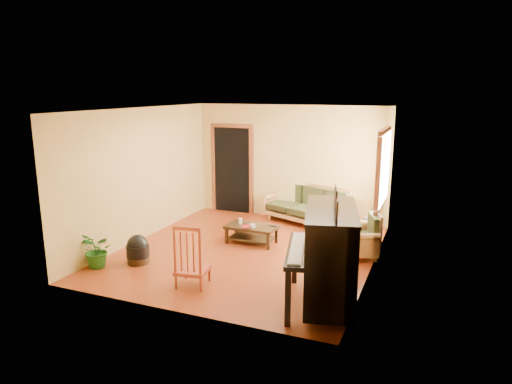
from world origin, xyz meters
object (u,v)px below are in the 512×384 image
at_px(coffee_table, 252,234).
at_px(piano, 330,258).
at_px(sofa, 306,205).
at_px(armchair, 358,234).
at_px(red_chair, 192,255).
at_px(potted_plant, 98,250).
at_px(footstool, 138,253).
at_px(ceramic_crock, 369,224).

xyz_separation_m(coffee_table, piano, (1.99, -1.99, 0.52)).
xyz_separation_m(sofa, armchair, (1.40, -1.55, -0.02)).
xyz_separation_m(coffee_table, armchair, (2.02, 0.09, 0.23)).
relative_size(sofa, piano, 1.27).
xyz_separation_m(piano, red_chair, (-2.08, -0.14, -0.20)).
height_order(piano, red_chair, piano).
height_order(red_chair, potted_plant, red_chair).
xyz_separation_m(footstool, ceramic_crock, (3.41, 3.42, -0.05)).
height_order(piano, ceramic_crock, piano).
relative_size(piano, red_chair, 1.59).
distance_m(coffee_table, red_chair, 2.15).
height_order(coffee_table, piano, piano).
distance_m(armchair, potted_plant, 4.52).
height_order(sofa, footstool, sofa).
bearing_deg(potted_plant, coffee_table, 47.91).
bearing_deg(potted_plant, piano, 1.95).
relative_size(sofa, armchair, 2.42).
distance_m(sofa, coffee_table, 1.78).
bearing_deg(sofa, potted_plant, -102.45).
bearing_deg(piano, ceramic_crock, 76.09).
bearing_deg(red_chair, piano, -4.96).
xyz_separation_m(sofa, footstool, (-2.04, -3.34, -0.24)).
bearing_deg(piano, sofa, 96.83).
bearing_deg(piano, armchair, 75.30).
relative_size(sofa, footstool, 5.04).
bearing_deg(red_chair, armchair, 37.59).
height_order(sofa, coffee_table, sofa).
bearing_deg(coffee_table, piano, -44.91).
height_order(sofa, potted_plant, sofa).
bearing_deg(red_chair, potted_plant, 170.85).
distance_m(footstool, red_chair, 1.43).
xyz_separation_m(piano, ceramic_crock, (0.01, 3.71, -0.55)).
bearing_deg(red_chair, sofa, 70.48).
relative_size(coffee_table, ceramic_crock, 3.52).
distance_m(armchair, piano, 2.10).
bearing_deg(sofa, armchair, -26.40).
relative_size(armchair, footstool, 2.08).
bearing_deg(potted_plant, armchair, 29.31).
xyz_separation_m(ceramic_crock, potted_plant, (-3.91, -3.84, 0.17)).
bearing_deg(armchair, coffee_table, 163.78).
bearing_deg(ceramic_crock, red_chair, -118.42).
bearing_deg(piano, potted_plant, 168.13).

